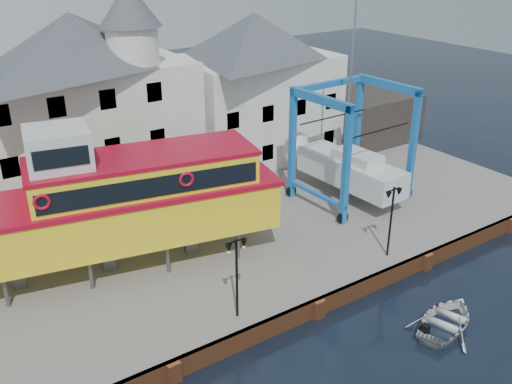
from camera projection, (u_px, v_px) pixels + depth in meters
ground at (318, 317)px, 28.55m from camera, size 140.00×140.00×0.00m
hardstanding at (208, 224)px, 36.63m from camera, size 44.00×22.00×1.00m
quay_wall at (317, 308)px, 28.42m from camera, size 44.00×0.47×1.00m
building_white_main at (82, 106)px, 36.89m from camera, size 14.00×8.30×14.00m
building_white_right at (255, 86)px, 44.75m from camera, size 12.00×8.00×11.20m
shed_dark at (362, 116)px, 49.84m from camera, size 8.00×7.00×4.00m
lamp_post_left at (236, 258)px, 25.68m from camera, size 1.12×0.32×4.20m
lamp_post_right at (393, 204)px, 30.80m from camera, size 1.12×0.32×4.20m
tour_boat at (103, 204)px, 29.28m from camera, size 19.15×8.00×8.12m
travel_lift at (342, 160)px, 38.81m from camera, size 7.08×9.83×14.71m
motorboat_b at (446, 326)px, 27.88m from camera, size 5.01×4.20×0.89m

